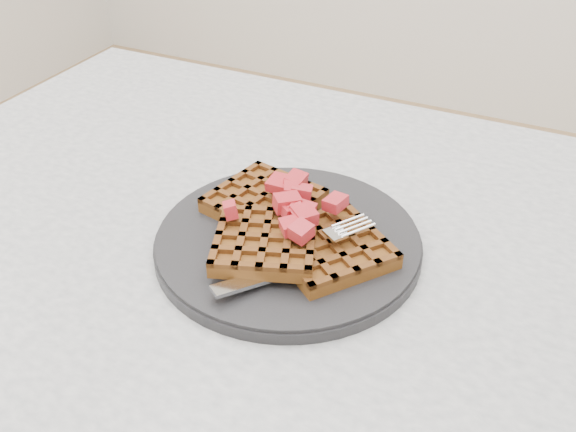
{
  "coord_description": "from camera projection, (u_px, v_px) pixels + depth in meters",
  "views": [
    {
      "loc": [
        0.15,
        -0.45,
        1.16
      ],
      "look_at": [
        -0.08,
        0.02,
        0.79
      ],
      "focal_mm": 40.0,
      "sensor_mm": 36.0,
      "label": 1
    }
  ],
  "objects": [
    {
      "name": "table",
      "position": [
        344.0,
        362.0,
        0.68
      ],
      "size": [
        1.2,
        0.8,
        0.75
      ],
      "color": "silver",
      "rests_on": "ground"
    },
    {
      "name": "plate",
      "position": [
        288.0,
        242.0,
        0.65
      ],
      "size": [
        0.27,
        0.27,
        0.02
      ],
      "primitive_type": "cylinder",
      "color": "black",
      "rests_on": "table"
    },
    {
      "name": "waffles",
      "position": [
        286.0,
        228.0,
        0.64
      ],
      "size": [
        0.22,
        0.19,
        0.03
      ],
      "color": "brown",
      "rests_on": "plate"
    },
    {
      "name": "strawberry_pile",
      "position": [
        288.0,
        204.0,
        0.63
      ],
      "size": [
        0.15,
        0.15,
        0.02
      ],
      "primitive_type": null,
      "color": "maroon",
      "rests_on": "waffles"
    },
    {
      "name": "fork",
      "position": [
        307.0,
        260.0,
        0.6
      ],
      "size": [
        0.12,
        0.16,
        0.02
      ],
      "primitive_type": null,
      "rotation": [
        0.0,
        0.0,
        -0.58
      ],
      "color": "silver",
      "rests_on": "plate"
    }
  ]
}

